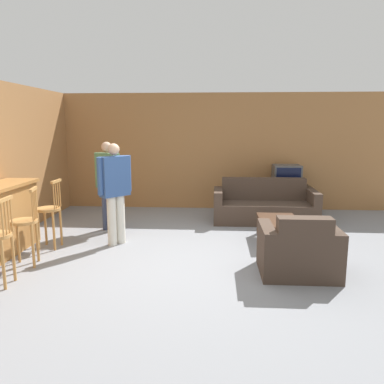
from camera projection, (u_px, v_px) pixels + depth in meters
ground_plane at (194, 261)px, 5.27m from camera, size 24.00×24.00×0.00m
wall_back at (203, 152)px, 8.48m from camera, size 9.40×0.08×2.60m
wall_left at (14, 160)px, 6.48m from camera, size 0.08×8.50×2.60m
bar_chair_mid at (25, 227)px, 5.05m from camera, size 0.44×0.44×1.07m
bar_chair_far at (50, 214)px, 5.78m from camera, size 0.37×0.37×1.07m
couch_far at (264, 206)px, 7.44m from camera, size 2.00×0.83×0.84m
armchair_near at (299, 252)px, 4.77m from camera, size 0.97×0.79×0.82m
coffee_table at (279, 223)px, 6.09m from camera, size 0.62×0.97×0.38m
tv_unit at (285, 199)px, 8.16m from camera, size 1.04×0.54×0.59m
tv at (287, 175)px, 8.06m from camera, size 0.58×0.48×0.46m
book_on_table at (285, 221)px, 5.92m from camera, size 0.19×0.15×0.02m
person_by_window at (108, 181)px, 6.69m from camera, size 0.51×0.34×1.60m
person_by_counter at (115, 189)px, 5.89m from camera, size 0.45×0.47×1.62m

